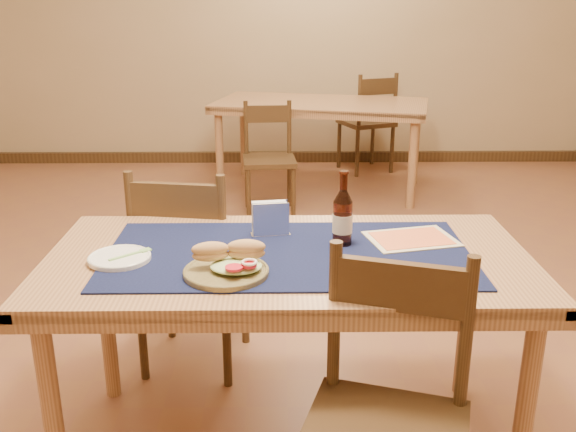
{
  "coord_description": "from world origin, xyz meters",
  "views": [
    {
      "loc": [
        -0.03,
        -2.77,
        1.56
      ],
      "look_at": [
        0.0,
        -0.7,
        0.85
      ],
      "focal_mm": 40.0,
      "sensor_mm": 36.0,
      "label": 1
    }
  ],
  "objects_px": {
    "back_table": "(321,112)",
    "main_table": "(288,277)",
    "chair_main_far": "(190,265)",
    "beer_bottle": "(343,217)",
    "napkin_holder": "(270,220)",
    "sandwich_plate": "(229,266)",
    "chair_main_near": "(387,423)"
  },
  "relations": [
    {
      "from": "chair_main_far",
      "to": "chair_main_near",
      "type": "xyz_separation_m",
      "value": [
        0.66,
        -1.07,
        -0.0
      ]
    },
    {
      "from": "chair_main_far",
      "to": "chair_main_near",
      "type": "relative_size",
      "value": 1.0
    },
    {
      "from": "main_table",
      "to": "beer_bottle",
      "type": "height_order",
      "value": "beer_bottle"
    },
    {
      "from": "back_table",
      "to": "sandwich_plate",
      "type": "xyz_separation_m",
      "value": [
        -0.5,
        -3.46,
        0.12
      ]
    },
    {
      "from": "chair_main_near",
      "to": "beer_bottle",
      "type": "distance_m",
      "value": 0.72
    },
    {
      "from": "chair_main_far",
      "to": "back_table",
      "type": "bearing_deg",
      "value": 75.27
    },
    {
      "from": "chair_main_far",
      "to": "beer_bottle",
      "type": "height_order",
      "value": "beer_bottle"
    },
    {
      "from": "sandwich_plate",
      "to": "main_table",
      "type": "bearing_deg",
      "value": 42.58
    },
    {
      "from": "back_table",
      "to": "napkin_holder",
      "type": "height_order",
      "value": "napkin_holder"
    },
    {
      "from": "main_table",
      "to": "napkin_holder",
      "type": "xyz_separation_m",
      "value": [
        -0.06,
        0.17,
        0.14
      ]
    },
    {
      "from": "napkin_holder",
      "to": "beer_bottle",
      "type": "bearing_deg",
      "value": -20.67
    },
    {
      "from": "chair_main_near",
      "to": "napkin_holder",
      "type": "relative_size",
      "value": 6.44
    },
    {
      "from": "main_table",
      "to": "back_table",
      "type": "bearing_deg",
      "value": 84.54
    },
    {
      "from": "main_table",
      "to": "sandwich_plate",
      "type": "bearing_deg",
      "value": -137.42
    },
    {
      "from": "chair_main_near",
      "to": "napkin_holder",
      "type": "bearing_deg",
      "value": 114.32
    },
    {
      "from": "sandwich_plate",
      "to": "napkin_holder",
      "type": "height_order",
      "value": "napkin_holder"
    },
    {
      "from": "chair_main_near",
      "to": "napkin_holder",
      "type": "xyz_separation_m",
      "value": [
        -0.32,
        0.7,
        0.33
      ]
    },
    {
      "from": "main_table",
      "to": "chair_main_far",
      "type": "relative_size",
      "value": 1.73
    },
    {
      "from": "main_table",
      "to": "beer_bottle",
      "type": "relative_size",
      "value": 6.21
    },
    {
      "from": "chair_main_far",
      "to": "sandwich_plate",
      "type": "height_order",
      "value": "chair_main_far"
    },
    {
      "from": "napkin_holder",
      "to": "sandwich_plate",
      "type": "bearing_deg",
      "value": -109.74
    },
    {
      "from": "back_table",
      "to": "main_table",
      "type": "bearing_deg",
      "value": -95.46
    },
    {
      "from": "chair_main_far",
      "to": "beer_bottle",
      "type": "distance_m",
      "value": 0.84
    },
    {
      "from": "main_table",
      "to": "sandwich_plate",
      "type": "height_order",
      "value": "sandwich_plate"
    },
    {
      "from": "back_table",
      "to": "napkin_holder",
      "type": "relative_size",
      "value": 12.95
    },
    {
      "from": "chair_main_near",
      "to": "beer_bottle",
      "type": "bearing_deg",
      "value": 96.67
    },
    {
      "from": "back_table",
      "to": "beer_bottle",
      "type": "relative_size",
      "value": 7.2
    },
    {
      "from": "chair_main_far",
      "to": "napkin_holder",
      "type": "height_order",
      "value": "chair_main_far"
    },
    {
      "from": "beer_bottle",
      "to": "main_table",
      "type": "bearing_deg",
      "value": -156.84
    },
    {
      "from": "back_table",
      "to": "chair_main_near",
      "type": "height_order",
      "value": "chair_main_near"
    },
    {
      "from": "chair_main_near",
      "to": "napkin_holder",
      "type": "height_order",
      "value": "chair_main_near"
    },
    {
      "from": "main_table",
      "to": "chair_main_far",
      "type": "distance_m",
      "value": 0.7
    }
  ]
}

